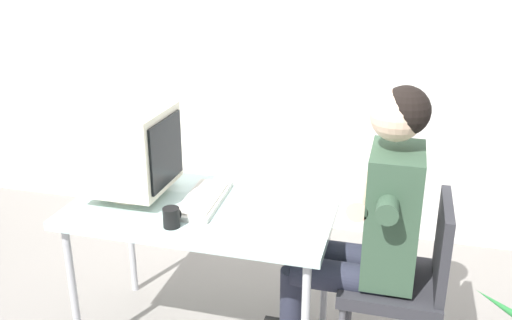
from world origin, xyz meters
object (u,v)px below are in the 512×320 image
object	(u,v)px
desk	(203,216)
crt_monitor	(131,149)
keyboard	(204,199)
desk_mug	(172,217)
office_chair	(406,275)
person_seated	(368,220)

from	to	relation	value
desk	crt_monitor	xyz separation A→B (m)	(-0.36, 0.02, 0.29)
keyboard	desk_mug	world-z (taller)	desk_mug
desk	crt_monitor	world-z (taller)	crt_monitor
desk	desk_mug	size ratio (longest dim) A/B	13.98
keyboard	office_chair	size ratio (longest dim) A/B	0.51
desk	keyboard	distance (m)	0.08
crt_monitor	office_chair	distance (m)	1.39
crt_monitor	keyboard	distance (m)	0.42
keyboard	office_chair	world-z (taller)	office_chair
desk_mug	crt_monitor	bearing A→B (deg)	140.17
desk	keyboard	bearing A→B (deg)	100.48
crt_monitor	office_chair	xyz separation A→B (m)	(1.30, 0.01, -0.48)
crt_monitor	person_seated	world-z (taller)	person_seated
desk	person_seated	bearing A→B (deg)	2.62
keyboard	desk_mug	distance (m)	0.27
person_seated	desk_mug	xyz separation A→B (m)	(-0.81, -0.27, 0.04)
crt_monitor	keyboard	size ratio (longest dim) A/B	0.97
keyboard	desk	bearing A→B (deg)	-79.52
desk	office_chair	world-z (taller)	office_chair
crt_monitor	keyboard	bearing A→B (deg)	1.48
desk	person_seated	size ratio (longest dim) A/B	0.90
crt_monitor	desk_mug	xyz separation A→B (m)	(0.31, -0.26, -0.19)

